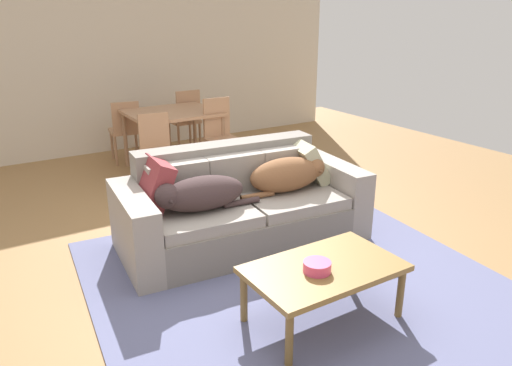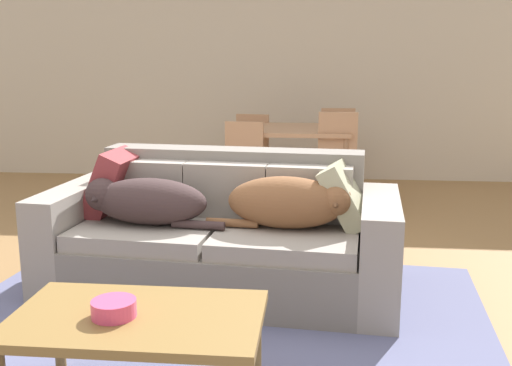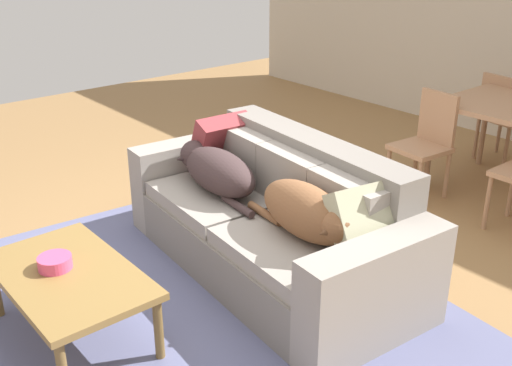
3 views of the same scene
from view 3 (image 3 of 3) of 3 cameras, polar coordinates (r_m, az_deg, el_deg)
ground_plane at (r=4.13m, az=-3.50°, el=-7.85°), size 10.00×10.00×0.00m
area_rug at (r=3.70m, az=-8.89°, el=-12.13°), size 3.28×3.27×0.01m
couch at (r=3.98m, az=1.83°, el=-3.73°), size 2.24×1.15×0.86m
dog_on_left_cushion at (r=4.12m, az=-3.74°, el=1.24°), size 0.88×0.39×0.28m
dog_on_right_cushion at (r=3.50m, az=4.87°, el=-2.75°), size 0.87×0.37×0.31m
throw_pillow_by_left_arm at (r=4.47m, az=-3.31°, el=3.67°), size 0.33×0.45×0.45m
throw_pillow_by_right_arm at (r=3.37m, az=10.42°, el=-3.66°), size 0.38×0.46×0.42m
coffee_table at (r=3.45m, az=-17.14°, el=-8.69°), size 1.03×0.62×0.41m
bowl_on_coffee_table at (r=3.47m, az=-18.33°, el=-7.08°), size 0.18×0.18×0.07m
dining_chair_near_left at (r=5.22m, az=15.70°, el=3.91°), size 0.44×0.44×0.87m
dining_chair_far_left at (r=6.20m, az=22.10°, el=6.03°), size 0.45×0.45×0.85m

